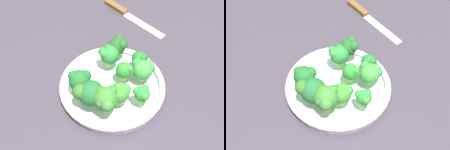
{
  "view_description": "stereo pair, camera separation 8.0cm",
  "coord_description": "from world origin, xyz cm",
  "views": [
    {
      "loc": [
        -50.2,
        7.45,
        67.68
      ],
      "look_at": [
        0.37,
        -3.51,
        6.06
      ],
      "focal_mm": 47.86,
      "sensor_mm": 36.0,
      "label": 1
    },
    {
      "loc": [
        -51.29,
        -0.51,
        67.68
      ],
      "look_at": [
        0.37,
        -3.51,
        6.06
      ],
      "focal_mm": 47.86,
      "sensor_mm": 36.0,
      "label": 2
    }
  ],
  "objects": [
    {
      "name": "broccoli_floret_7",
      "position": [
        7.21,
        -4.02,
        7.03
      ],
      "size": [
        6.21,
        5.8,
        6.6
      ],
      "color": "#96CE64",
      "rests_on": "bowl"
    },
    {
      "name": "broccoli_floret_3",
      "position": [
        -8.32,
        0.12,
        7.64
      ],
      "size": [
        7.36,
        6.63,
        7.66
      ],
      "color": "#93CA61",
      "rests_on": "bowl"
    },
    {
      "name": "broccoli_floret_1",
      "position": [
        -7.9,
        -9.56,
        6.55
      ],
      "size": [
        4.64,
        4.36,
        5.68
      ],
      "color": "#91C666",
      "rests_on": "bowl"
    },
    {
      "name": "broccoli_floret_2",
      "position": [
        -6.41,
        -4.24,
        6.86
      ],
      "size": [
        5.34,
        5.91,
        6.57
      ],
      "color": "#89C258",
      "rests_on": "bowl"
    },
    {
      "name": "broccoli_floret_6",
      "position": [
        0.74,
        -7.13,
        6.58
      ],
      "size": [
        4.75,
        4.92,
        5.86
      ],
      "color": "#93D370",
      "rests_on": "bowl"
    },
    {
      "name": "broccoli_floret_5",
      "position": [
        -5.5,
        3.27,
        7.54
      ],
      "size": [
        6.82,
        8.72,
        7.61
      ],
      "color": "#8FC974",
      "rests_on": "bowl"
    },
    {
      "name": "bowl",
      "position": [
        0.37,
        -3.51,
        1.56
      ],
      "size": [
        29.56,
        29.56,
        3.06
      ],
      "color": "white",
      "rests_on": "ground_plane"
    },
    {
      "name": "ground_plane",
      "position": [
        0.0,
        0.0,
        -1.25
      ],
      "size": [
        130.0,
        130.0,
        2.5
      ],
      "primitive_type": "cube",
      "color": "#3E3742"
    },
    {
      "name": "broccoli_floret_0",
      "position": [
        0.28,
        -12.14,
        6.59
      ],
      "size": [
        6.34,
        6.34,
        6.28
      ],
      "color": "#85B354",
      "rests_on": "bowl"
    },
    {
      "name": "broccoli_floret_9",
      "position": [
        -0.51,
        5.34,
        7.3
      ],
      "size": [
        5.69,
        6.18,
        7.04
      ],
      "color": "#8ACD5C",
      "rests_on": "bowl"
    },
    {
      "name": "knife",
      "position": [
        31.98,
        -15.34,
        0.55
      ],
      "size": [
        23.64,
        16.46,
        1.5
      ],
      "color": "silver",
      "rests_on": "ground_plane"
    },
    {
      "name": "broccoli_floret_8",
      "position": [
        10.14,
        -7.29,
        6.99
      ],
      "size": [
        5.34,
        5.48,
        6.58
      ],
      "color": "#83C260",
      "rests_on": "bowl"
    },
    {
      "name": "broccoli_floret_4",
      "position": [
        4.58,
        -12.49,
        6.14
      ],
      "size": [
        4.16,
        4.46,
        5.33
      ],
      "color": "#9FCB65",
      "rests_on": "bowl"
    }
  ]
}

